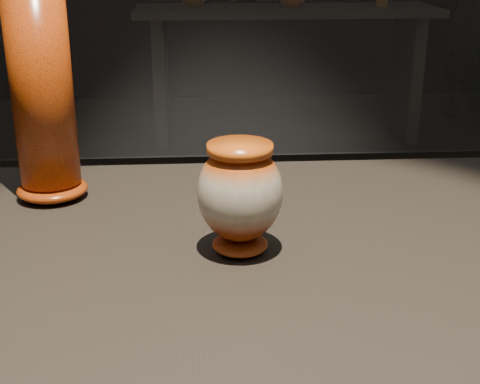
{
  "coord_description": "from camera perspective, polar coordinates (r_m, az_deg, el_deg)",
  "views": [
    {
      "loc": [
        -0.16,
        -0.88,
        1.32
      ],
      "look_at": [
        -0.1,
        -0.01,
        0.99
      ],
      "focal_mm": 50.0,
      "sensor_mm": 36.0,
      "label": 1
    }
  ],
  "objects": [
    {
      "name": "main_vase",
      "position": [
        0.93,
        -0.0,
        -0.17
      ],
      "size": [
        0.14,
        0.14,
        0.16
      ],
      "rotation": [
        0.0,
        0.0,
        0.16
      ],
      "color": "maroon",
      "rests_on": "display_plinth"
    },
    {
      "name": "back_shelf",
      "position": [
        4.64,
        3.91,
        12.25
      ],
      "size": [
        2.0,
        0.6,
        0.9
      ],
      "color": "black",
      "rests_on": "ground"
    },
    {
      "name": "tall_vase",
      "position": [
        1.16,
        -16.52,
        8.14
      ],
      "size": [
        0.15,
        0.15,
        0.38
      ],
      "rotation": [
        0.0,
        0.0,
        0.31
      ],
      "color": "#D84C0E",
      "rests_on": "display_plinth"
    }
  ]
}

